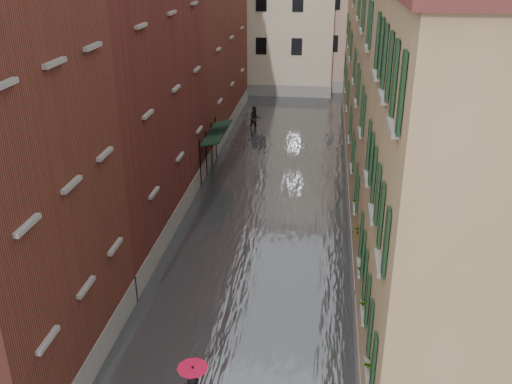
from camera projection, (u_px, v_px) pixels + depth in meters
The scene contains 13 objects.
ground at pixel (234, 348), 19.08m from camera, with size 120.00×120.00×0.00m, color slate.
floodwater at pixel (272, 192), 30.86m from camera, with size 10.00×60.00×0.20m, color #51555A.
building_left_mid at pixel (110, 94), 25.55m from camera, with size 6.00×14.00×12.50m, color #57211B.
building_left_far at pixel (187, 30), 38.89m from camera, with size 6.00×16.00×14.00m, color brown.
building_right_near at pixel (496, 236), 14.16m from camera, with size 6.00×8.00×11.50m, color #9A844F.
building_right_mid at pixel (431, 98), 23.86m from camera, with size 6.00×14.00×13.00m, color tan.
building_right_far at pixel (394, 53), 37.81m from camera, with size 6.00×16.00×11.50m, color #9A844F.
building_end_cream at pixel (267, 15), 51.37m from camera, with size 12.00×9.00×13.00m, color beige.
building_end_pink at pixel (367, 20), 52.37m from camera, with size 10.00×9.00×12.00m, color tan.
awning_near at pixel (214, 137), 31.90m from camera, with size 1.09×3.24×2.80m.
awning_far at pixel (219, 130), 33.21m from camera, with size 1.09×2.97×2.80m.
window_planters at pixel (366, 259), 17.57m from camera, with size 0.59×10.22×0.84m.
pedestrian_far at pixel (255, 119), 40.81m from camera, with size 0.87×0.68×1.80m, color black.
Camera 1 is at (2.63, -15.18, 12.43)m, focal length 40.00 mm.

